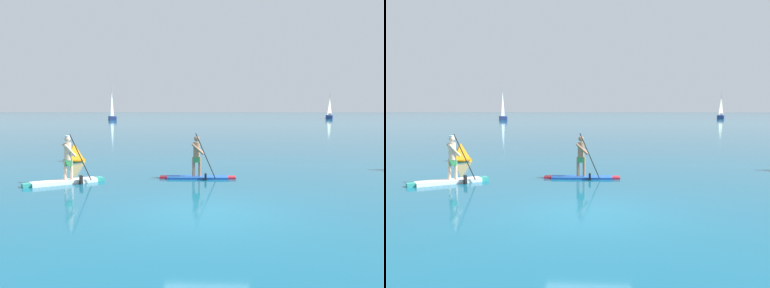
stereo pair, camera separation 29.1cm
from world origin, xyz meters
TOP-DOWN VIEW (x-y plane):
  - ground at (0.00, 0.00)m, footprint 440.00×440.00m
  - paddleboarder_near_left at (-5.18, 3.89)m, footprint 2.59×1.95m
  - paddleboarder_mid_center at (-0.46, 5.31)m, footprint 2.96×0.85m
  - race_marker_buoy at (-7.05, 10.15)m, footprint 1.13×1.13m
  - sailboat_left_horizon at (-22.37, 78.80)m, footprint 3.05×5.68m
  - sailboat_right_horizon at (27.34, 93.37)m, footprint 3.18×6.32m

SIDE VIEW (x-z plane):
  - ground at x=0.00m, z-range 0.00..0.00m
  - paddleboarder_near_left at x=-5.18m, z-range -0.54..1.29m
  - race_marker_buoy at x=-7.05m, z-range -0.07..0.87m
  - paddleboarder_mid_center at x=-0.46m, z-range -0.52..1.34m
  - sailboat_right_horizon at x=27.34m, z-range -2.30..3.84m
  - sailboat_left_horizon at x=-22.37m, z-range -2.84..4.65m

